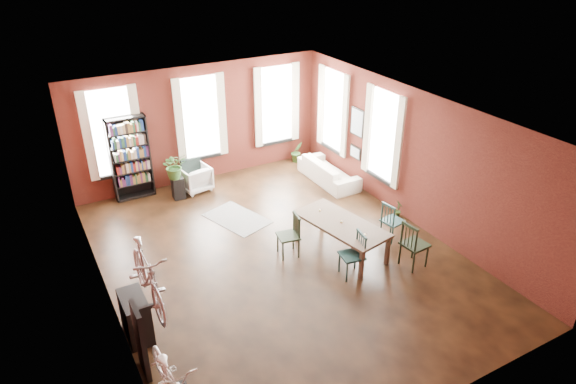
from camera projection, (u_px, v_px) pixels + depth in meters
room at (275, 154)px, 10.69m from camera, size 9.00×9.04×3.22m
dining_table at (341, 237)px, 11.12m from camera, size 1.35×2.25×0.72m
dining_chair_a at (352, 255)px, 10.29m from camera, size 0.51×0.51×0.96m
dining_chair_b at (288, 236)px, 10.94m from camera, size 0.51×0.51×0.96m
dining_chair_c at (415, 244)px, 10.58m from camera, size 0.52×0.52×1.04m
dining_chair_d at (393, 221)px, 11.53m from camera, size 0.49×0.49×0.93m
bookshelf at (130, 158)px, 13.05m from camera, size 1.00×0.32×2.20m
white_armchair at (195, 177)px, 13.73m from camera, size 0.83×0.79×0.76m
cream_sofa at (329, 168)px, 14.19m from camera, size 0.61×2.08×0.81m
striped_rug at (237, 218)px, 12.52m from camera, size 1.41×1.78×0.01m
bike_wall_rack at (141, 341)px, 7.93m from camera, size 0.16×0.60×1.30m
console_table at (136, 317)px, 8.79m from camera, size 0.40×0.80×0.80m
plant_stand at (178, 188)px, 13.35m from camera, size 0.30×0.30×0.59m
plant_by_sofa at (297, 157)px, 15.50m from camera, size 0.35×0.64×0.28m
plant_small at (398, 213)px, 12.60m from camera, size 0.50×0.45×0.16m
bicycle_floor at (168, 359)px, 7.26m from camera, size 0.58×0.84×1.55m
bicycle_hung at (144, 258)px, 7.35m from camera, size 0.47×1.00×1.66m
plant_on_stand at (175, 169)px, 13.08m from camera, size 0.66×0.72×0.54m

